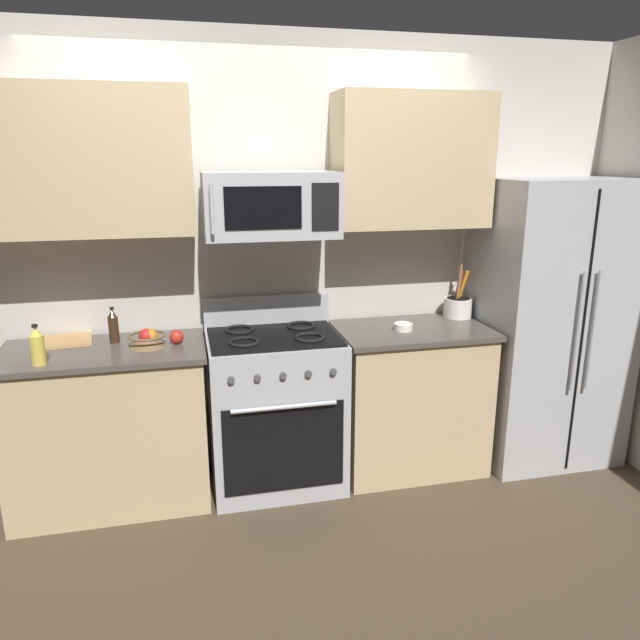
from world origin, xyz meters
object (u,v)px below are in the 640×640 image
Objects in this scene: bottle_oil at (37,346)px; prep_bowl at (403,326)px; microwave at (270,205)px; range_oven at (275,408)px; fruit_basket at (147,339)px; apple_loose at (176,337)px; cutting_board at (65,341)px; bottle_soy at (113,326)px; utensil_crock at (458,306)px; refrigerator at (548,322)px.

prep_bowl is (1.98, 0.16, -0.07)m from bottle_oil.
microwave is at bearing 10.07° from bottle_oil.
range_oven reaches higher than fruit_basket.
apple_loose reaches higher than cutting_board.
utensil_crock is at bearing 1.96° from bottle_soy.
microwave is 6.37× the size of prep_bowl.
bottle_soy reaches higher than prep_bowl.
utensil_crock is (1.22, 0.18, 0.51)m from range_oven.
bottle_oil is at bearing -171.11° from range_oven.
utensil_crock is 2.37m from cutting_board.
microwave is 3.57× the size of bottle_soy.
fruit_basket is 1.76× the size of prep_bowl.
apple_loose is 0.68× the size of prep_bowl.
prep_bowl is at bearing -2.28° from range_oven.
refrigerator is (1.75, -0.02, 0.42)m from range_oven.
range_oven is at bearing -7.08° from bottle_soy.
fruit_basket is (-0.69, -0.01, 0.48)m from range_oven.
apple_loose reaches higher than prep_bowl.
range_oven is 3.17× the size of utensil_crock.
utensil_crock is 1.93m from fruit_basket.
bottle_soy is (0.33, 0.30, -0.00)m from bottle_oil.
apple_loose is 1.31m from prep_bowl.
cutting_board is at bearing 165.90° from bottle_soy.
utensil_crock is 2.10m from bottle_soy.
bottle_oil is at bearing -137.93° from bottle_soy.
microwave reaches higher than cutting_board.
bottle_soy is (-2.10, -0.07, 0.02)m from utensil_crock.
fruit_basket is 2.57× the size of apple_loose.
fruit_basket is at bearing -179.02° from range_oven.
bottle_oil is (-0.06, -0.37, 0.09)m from cutting_board.
fruit_basket is at bearing -173.68° from apple_loose.
refrigerator reaches higher than fruit_basket.
bottle_oil is at bearing -160.95° from fruit_basket.
fruit_basket is at bearing 179.88° from refrigerator.
utensil_crock is (1.22, 0.16, -0.67)m from microwave.
utensil_crock reaches higher than apple_loose.
refrigerator is at bearing -0.56° from range_oven.
bottle_oil reaches higher than range_oven.
fruit_basket reaches higher than prep_bowl.
utensil_crock reaches higher than range_oven.
bottle_oil is at bearing -175.44° from prep_bowl.
apple_loose is (0.15, 0.02, -0.00)m from fruit_basket.
bottle_soy is at bearing 172.92° from range_oven.
refrigerator is at bearing 0.79° from prep_bowl.
apple_loose is 0.38× the size of bottle_soy.
microwave is 2.10× the size of utensil_crock.
fruit_basket is at bearing -176.92° from microwave.
refrigerator is 15.78× the size of prep_bowl.
fruit_basket is 0.22m from bottle_soy.
apple_loose is at bearing -174.32° from utensil_crock.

